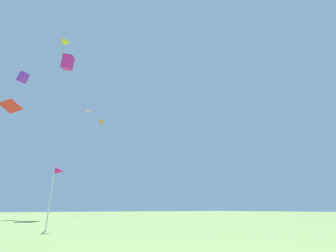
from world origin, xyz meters
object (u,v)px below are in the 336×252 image
object	(u,v)px
distant_kite_magenta_low_left	(68,62)
distant_kite_orange_low_right	(88,111)
distant_kite_red_mid_left	(11,106)
marker_flag	(58,175)
distant_kite_yellow_mid_right	(64,43)
distant_kite_orange_far_center	(101,123)
distant_kite_purple_high_right	(23,77)

from	to	relation	value
distant_kite_magenta_low_left	distant_kite_orange_low_right	world-z (taller)	distant_kite_magenta_low_left
distant_kite_red_mid_left	marker_flag	world-z (taller)	distant_kite_red_mid_left
distant_kite_yellow_mid_right	distant_kite_orange_far_center	size ratio (longest dim) A/B	1.16
distant_kite_orange_far_center	marker_flag	world-z (taller)	distant_kite_orange_far_center
distant_kite_magenta_low_left	distant_kite_yellow_mid_right	bearing A→B (deg)	89.88
distant_kite_magenta_low_left	distant_kite_orange_low_right	size ratio (longest dim) A/B	1.68
distant_kite_yellow_mid_right	distant_kite_orange_low_right	size ratio (longest dim) A/B	2.32
distant_kite_orange_far_center	distant_kite_red_mid_left	bearing A→B (deg)	-120.44
distant_kite_purple_high_right	distant_kite_red_mid_left	world-z (taller)	distant_kite_purple_high_right
distant_kite_purple_high_right	marker_flag	size ratio (longest dim) A/B	0.66
distant_kite_purple_high_right	distant_kite_red_mid_left	distance (m)	13.84
distant_kite_yellow_mid_right	distant_kite_red_mid_left	distance (m)	18.06
distant_kite_red_mid_left	distant_kite_yellow_mid_right	bearing A→B (deg)	73.15
distant_kite_red_mid_left	distant_kite_magenta_low_left	bearing A→B (deg)	63.31
distant_kite_orange_low_right	distant_kite_red_mid_left	distance (m)	19.21
distant_kite_yellow_mid_right	distant_kite_red_mid_left	xyz separation A→B (m)	(-3.58, -11.82, -13.18)
distant_kite_yellow_mid_right	distant_kite_purple_high_right	size ratio (longest dim) A/B	1.75
distant_kite_yellow_mid_right	distant_kite_orange_low_right	xyz separation A→B (m)	(4.78, 3.97, -6.13)
distant_kite_purple_high_right	distant_kite_orange_far_center	bearing A→B (deg)	34.62
distant_kite_purple_high_right	distant_kite_magenta_low_left	world-z (taller)	distant_kite_magenta_low_left
distant_kite_orange_far_center	distant_kite_red_mid_left	distance (m)	23.36
distant_kite_magenta_low_left	marker_flag	distance (m)	18.34
distant_kite_yellow_mid_right	distant_kite_orange_far_center	distance (m)	12.32
distant_kite_orange_far_center	distant_kite_orange_low_right	distance (m)	4.50
distant_kite_yellow_mid_right	distant_kite_purple_high_right	world-z (taller)	distant_kite_yellow_mid_right
distant_kite_red_mid_left	marker_flag	distance (m)	7.88
distant_kite_orange_low_right	distant_kite_red_mid_left	world-z (taller)	distant_kite_orange_low_right
distant_kite_magenta_low_left	marker_flag	world-z (taller)	distant_kite_magenta_low_left
distant_kite_orange_low_right	distant_kite_yellow_mid_right	bearing A→B (deg)	-140.29
distant_kite_orange_low_right	distant_kite_purple_high_right	bearing A→B (deg)	-152.68
distant_kite_yellow_mid_right	marker_flag	world-z (taller)	distant_kite_yellow_mid_right
distant_kite_red_mid_left	marker_flag	size ratio (longest dim) A/B	0.51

